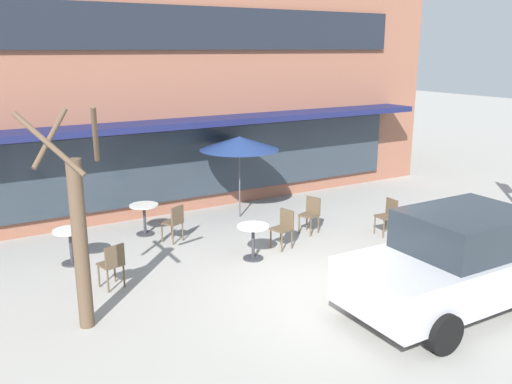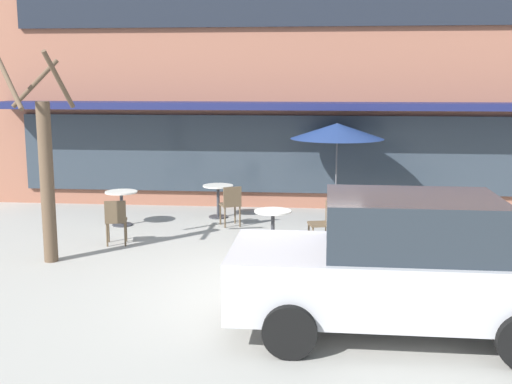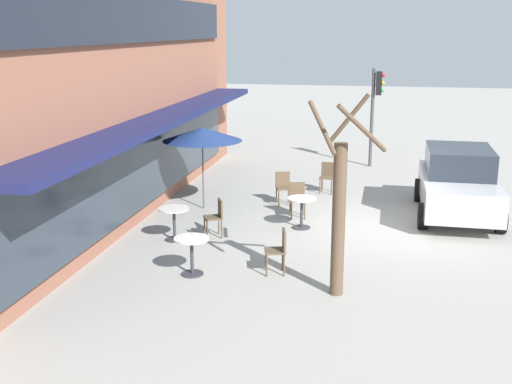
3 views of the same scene
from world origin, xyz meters
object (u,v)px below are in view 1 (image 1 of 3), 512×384
at_px(cafe_table_near_wall, 144,214).
at_px(parked_sedan, 459,261).
at_px(patio_umbrella_green_folded, 239,143).
at_px(cafe_chair_2, 284,226).
at_px(cafe_table_by_tree, 253,236).
at_px(cafe_chair_3, 112,263).
at_px(street_tree, 79,233).
at_px(cafe_table_streetside, 70,241).
at_px(cafe_chair_4, 311,212).
at_px(cafe_chair_1, 388,214).
at_px(cafe_chair_0, 174,221).

height_order(cafe_table_near_wall, parked_sedan, parked_sedan).
xyz_separation_m(patio_umbrella_green_folded, cafe_chair_2, (-0.29, -2.58, -1.50)).
relative_size(patio_umbrella_green_folded, cafe_chair_2, 2.47).
bearing_deg(cafe_table_by_tree, cafe_chair_3, 178.67).
bearing_deg(patio_umbrella_green_folded, cafe_chair_3, -147.34).
xyz_separation_m(cafe_chair_3, street_tree, (-0.82, -1.21, 1.09)).
xyz_separation_m(cafe_chair_2, parked_sedan, (0.94, -4.04, 0.35)).
xyz_separation_m(cafe_table_streetside, cafe_chair_3, (0.40, -1.66, 0.01)).
height_order(cafe_table_by_tree, cafe_chair_4, cafe_chair_4).
height_order(cafe_table_near_wall, street_tree, street_tree).
relative_size(cafe_chair_2, street_tree, 0.24).
relative_size(patio_umbrella_green_folded, street_tree, 0.60).
xyz_separation_m(cafe_table_near_wall, parked_sedan, (3.35, -6.54, 0.36)).
bearing_deg(cafe_chair_3, cafe_table_streetside, 103.68).
height_order(cafe_table_streetside, cafe_chair_1, cafe_chair_1).
xyz_separation_m(patio_umbrella_green_folded, street_tree, (-5.09, -3.95, -0.40)).
xyz_separation_m(cafe_table_near_wall, street_tree, (-2.39, -3.88, 1.10)).
relative_size(patio_umbrella_green_folded, cafe_chair_0, 2.47).
distance_m(cafe_chair_2, cafe_chair_3, 3.99).
bearing_deg(cafe_table_near_wall, street_tree, -121.64).
bearing_deg(parked_sedan, cafe_chair_2, 103.05).
distance_m(cafe_table_streetside, cafe_table_by_tree, 3.85).
distance_m(cafe_chair_0, cafe_chair_1, 5.16).
xyz_separation_m(cafe_table_near_wall, cafe_table_streetside, (-1.98, -1.01, 0.00)).
bearing_deg(cafe_chair_0, cafe_chair_4, -19.05).
relative_size(cafe_table_near_wall, cafe_chair_2, 0.85).
relative_size(cafe_table_streetside, cafe_chair_2, 0.85).
bearing_deg(cafe_table_near_wall, cafe_chair_4, -28.80).
bearing_deg(street_tree, cafe_table_streetside, 81.77).
bearing_deg(patio_umbrella_green_folded, cafe_chair_2, -96.43).
bearing_deg(cafe_chair_4, cafe_chair_1, -35.16).
distance_m(cafe_table_streetside, cafe_chair_1, 7.37).
bearing_deg(cafe_table_streetside, cafe_chair_0, 3.25).
distance_m(cafe_table_streetside, cafe_chair_2, 4.64).
height_order(patio_umbrella_green_folded, street_tree, street_tree).
distance_m(cafe_chair_1, street_tree, 7.62).
bearing_deg(patio_umbrella_green_folded, street_tree, -142.21).
distance_m(cafe_chair_2, parked_sedan, 4.16).
height_order(patio_umbrella_green_folded, cafe_chair_1, patio_umbrella_green_folded).
distance_m(cafe_chair_3, parked_sedan, 6.27).
relative_size(cafe_chair_4, parked_sedan, 0.21).
height_order(cafe_chair_3, parked_sedan, parked_sedan).
xyz_separation_m(cafe_chair_0, cafe_chair_1, (4.69, -2.17, 0.00)).
relative_size(cafe_table_near_wall, patio_umbrella_green_folded, 0.35).
relative_size(patio_umbrella_green_folded, cafe_chair_4, 2.47).
height_order(cafe_chair_1, street_tree, street_tree).
relative_size(cafe_chair_1, street_tree, 0.24).
bearing_deg(cafe_table_near_wall, cafe_table_by_tree, -61.90).
bearing_deg(cafe_chair_0, patio_umbrella_green_folded, 22.49).
relative_size(cafe_chair_2, cafe_chair_3, 1.00).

